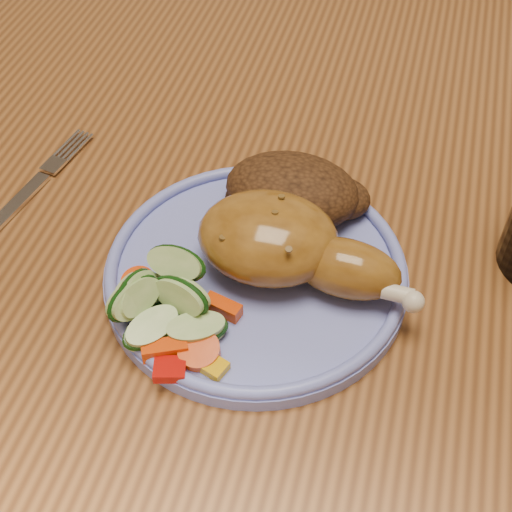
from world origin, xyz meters
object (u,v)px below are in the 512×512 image
at_px(dining_table, 304,290).
at_px(chair_far, 378,75).
at_px(plate, 256,274).
at_px(fork, 24,196).

distance_m(dining_table, chair_far, 0.65).
height_order(plate, fork, plate).
bearing_deg(chair_far, fork, -110.92).
distance_m(plate, fork, 0.22).
distance_m(dining_table, fork, 0.27).
bearing_deg(plate, dining_table, 66.08).
height_order(dining_table, plate, plate).
height_order(dining_table, fork, fork).
bearing_deg(fork, dining_table, 6.60).
relative_size(chair_far, fork, 5.77).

